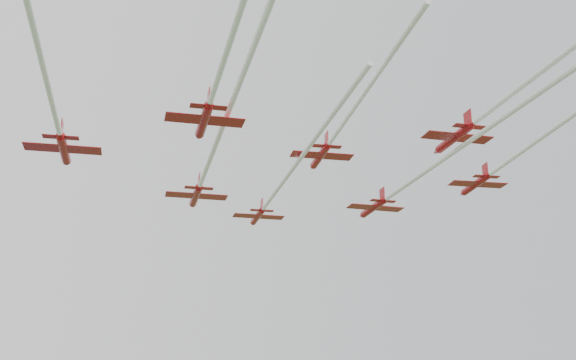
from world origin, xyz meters
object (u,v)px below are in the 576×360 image
jet_row2_left (210,158)px  jet_row2_right (427,171)px  jet_row3_mid (338,130)px  jet_row4_left (225,57)px  jet_row3_left (54,111)px  jet_row3_right (504,164)px  jet_row4_right (498,104)px  jet_lead (279,187)px

jet_row2_left → jet_row2_right: jet_row2_left is taller
jet_row3_mid → jet_row4_left: size_ratio=0.75×
jet_row4_left → jet_row3_left: bearing=129.5°
jet_row3_mid → jet_row3_right: size_ratio=1.04×
jet_row3_left → jet_row2_right: bearing=9.4°
jet_row2_left → jet_row3_left: jet_row3_left is taller
jet_row3_left → jet_row4_left: jet_row3_left is taller
jet_row3_left → jet_row3_right: (55.31, -13.54, 0.26)m
jet_row2_left → jet_row4_right: (19.33, -29.95, 0.81)m
jet_row2_right → jet_row3_right: (9.57, -4.62, 1.34)m
jet_lead → jet_row3_mid: bearing=-83.4°
jet_row2_right → jet_row4_right: 18.63m
jet_lead → jet_row3_left: size_ratio=1.20×
jet_row4_right → jet_row3_mid: bearing=132.3°
jet_row2_left → jet_row3_mid: (11.26, -12.07, 2.20)m
jet_row4_left → jet_row4_right: 31.35m
jet_lead → jet_row4_left: (-28.01, -36.37, -2.24)m
jet_row2_right → jet_row4_right: jet_row4_right is taller
jet_row2_left → jet_row3_mid: 16.66m
jet_row2_left → jet_row3_left: bearing=-151.3°
jet_lead → jet_row3_right: (18.58, -26.70, -0.69)m
jet_row4_left → jet_row4_right: (31.13, -3.33, 1.61)m
jet_row3_mid → jet_row2_right: bearing=20.3°
jet_row2_left → jet_row2_right: (25.22, -12.33, -0.59)m
jet_row3_left → jet_row4_right: bearing=-13.2°
jet_lead → jet_row4_right: (3.12, -39.70, -0.63)m
jet_row4_left → jet_row4_right: size_ratio=1.25×
jet_row2_right → jet_row4_left: size_ratio=1.16×
jet_lead → jet_row4_right: 39.83m
jet_lead → jet_row3_mid: (-4.94, -21.82, 0.75)m
jet_row4_right → jet_row4_left: bearing=-168.1°
jet_row3_right → jet_row2_left: bearing=176.3°
jet_row3_left → jet_row2_left: bearing=29.9°
jet_row3_left → jet_row4_left: bearing=-49.0°
jet_row2_right → jet_row3_mid: (-13.96, 0.26, 2.79)m
jet_lead → jet_row3_right: size_ratio=1.51×
jet_row2_left → jet_row3_right: bearing=-6.7°
jet_row2_left → jet_row2_right: size_ratio=0.95×
jet_row2_right → jet_row3_left: size_ratio=1.28×
jet_row2_left → jet_row2_right: 28.08m
jet_lead → jet_row3_right: bearing=-35.9°
jet_row3_right → jet_row4_right: (-15.46, -13.00, 0.06)m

